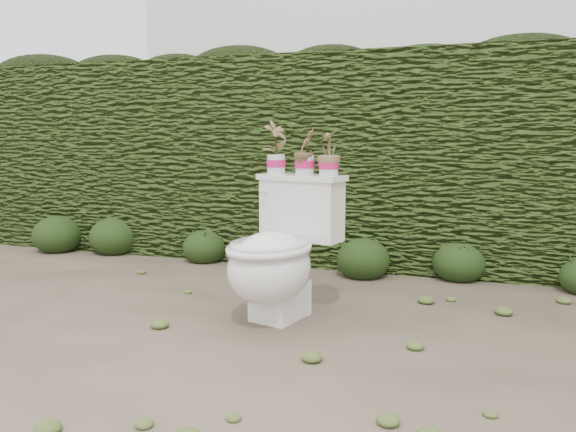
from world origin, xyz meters
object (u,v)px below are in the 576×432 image
(potted_plant_left, at_px, (276,148))
(toilet, at_px, (278,255))
(potted_plant_center, at_px, (305,153))
(potted_plant_right, at_px, (329,154))

(potted_plant_left, bearing_deg, toilet, -132.38)
(potted_plant_center, relative_size, potted_plant_right, 1.05)
(potted_plant_right, bearing_deg, potted_plant_center, -120.85)
(toilet, xyz_separation_m, potted_plant_left, (-0.11, 0.27, 0.57))
(toilet, bearing_deg, potted_plant_right, 54.10)
(potted_plant_center, bearing_deg, toilet, 173.56)
(potted_plant_left, height_order, potted_plant_right, potted_plant_left)
(toilet, height_order, potted_plant_right, potted_plant_right)
(potted_plant_center, xyz_separation_m, potted_plant_right, (0.15, -0.04, -0.01))
(toilet, xyz_separation_m, potted_plant_right, (0.23, 0.19, 0.54))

